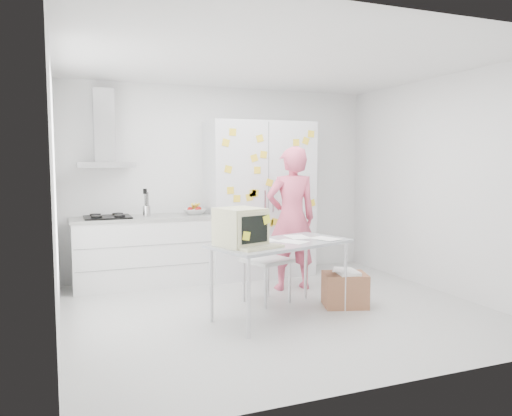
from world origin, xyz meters
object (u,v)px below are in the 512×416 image
object	(u,v)px
person	(291,219)
chair	(262,252)
cardboard_box	(345,289)
desk	(256,235)

from	to	relation	value
person	chair	world-z (taller)	person
person	chair	xyz separation A→B (m)	(-0.56, -0.38, -0.33)
cardboard_box	desk	bearing A→B (deg)	-174.17
desk	chair	distance (m)	0.81
chair	person	bearing A→B (deg)	15.03
person	desk	world-z (taller)	person
person	desk	bearing A→B (deg)	54.31
desk	chair	bearing A→B (deg)	45.45
person	cardboard_box	world-z (taller)	person
chair	cardboard_box	world-z (taller)	chair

